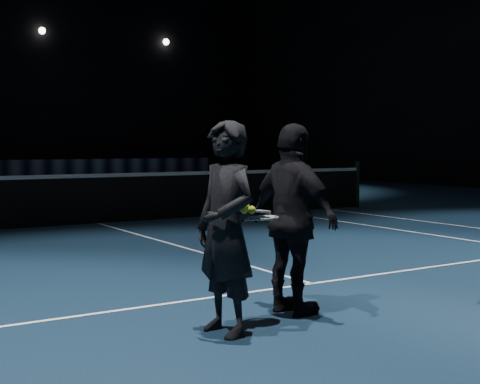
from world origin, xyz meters
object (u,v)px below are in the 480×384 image
object	(u,v)px
player_b	(293,219)
racket_lower	(264,218)
racket_upper	(256,211)
player_a	(226,228)
tennis_balls	(247,208)

from	to	relation	value
player_b	racket_lower	xyz separation A→B (m)	(-0.39, -0.11, 0.04)
racket_lower	racket_upper	world-z (taller)	racket_upper
player_a	player_b	size ratio (longest dim) A/B	1.00
racket_lower	racket_upper	distance (m)	0.09
player_a	player_b	xyz separation A→B (m)	(0.82, 0.22, 0.00)
racket_upper	tennis_balls	size ratio (longest dim) A/B	5.67
player_b	tennis_balls	size ratio (longest dim) A/B	13.92
racket_lower	racket_upper	xyz separation A→B (m)	(-0.06, 0.03, 0.06)
racket_upper	player_b	bearing A→B (deg)	-9.08
racket_upper	tennis_balls	world-z (taller)	tennis_balls
player_b	tennis_balls	world-z (taller)	player_b
racket_upper	tennis_balls	bearing A→B (deg)	-170.43
racket_upper	tennis_balls	distance (m)	0.15
player_a	player_b	world-z (taller)	same
racket_lower	tennis_balls	bearing A→B (deg)	178.53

